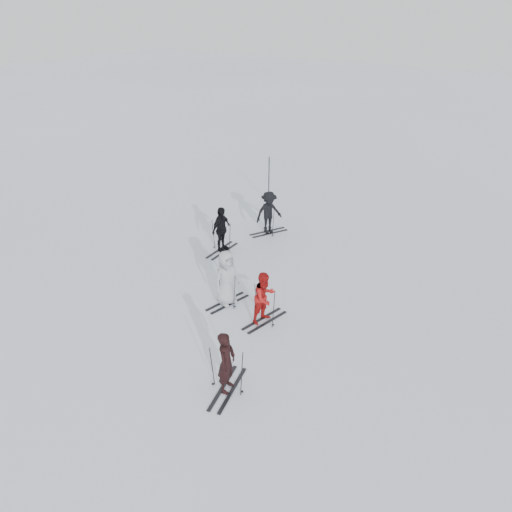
% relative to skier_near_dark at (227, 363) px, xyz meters
% --- Properties ---
extents(ground, '(120.00, 120.00, 0.00)m').
position_rel_skier_near_dark_xyz_m(ground, '(-2.32, 4.06, -0.88)').
color(ground, silver).
rests_on(ground, ground).
extents(skier_near_dark, '(0.55, 0.71, 1.75)m').
position_rel_skier_near_dark_xyz_m(skier_near_dark, '(0.00, 0.00, 0.00)').
color(skier_near_dark, black).
rests_on(skier_near_dark, ground).
extents(skier_red, '(0.82, 0.95, 1.70)m').
position_rel_skier_near_dark_xyz_m(skier_red, '(-0.78, 3.12, -0.02)').
color(skier_red, '#AE1513').
rests_on(skier_red, ground).
extents(skier_grey, '(0.81, 1.05, 1.90)m').
position_rel_skier_near_dark_xyz_m(skier_grey, '(-2.35, 3.32, 0.07)').
color(skier_grey, '#ABB0B5').
rests_on(skier_grey, ground).
extents(skier_uphill_left, '(0.45, 1.07, 1.83)m').
position_rel_skier_near_dark_xyz_m(skier_uphill_left, '(-4.71, 6.28, 0.04)').
color(skier_uphill_left, black).
rests_on(skier_uphill_left, ground).
extents(skier_uphill_far, '(1.18, 1.36, 1.83)m').
position_rel_skier_near_dark_xyz_m(skier_uphill_far, '(-4.01, 8.72, 0.04)').
color(skier_uphill_far, black).
rests_on(skier_uphill_far, ground).
extents(skis_near_dark, '(2.00, 1.34, 1.34)m').
position_rel_skier_near_dark_xyz_m(skis_near_dark, '(0.00, 0.00, -0.21)').
color(skis_near_dark, black).
rests_on(skis_near_dark, ground).
extents(skis_red, '(1.90, 1.30, 1.26)m').
position_rel_skier_near_dark_xyz_m(skis_red, '(-0.78, 3.12, -0.24)').
color(skis_red, black).
rests_on(skis_red, ground).
extents(skis_grey, '(1.84, 1.27, 1.22)m').
position_rel_skier_near_dark_xyz_m(skis_grey, '(-2.35, 3.32, -0.27)').
color(skis_grey, black).
rests_on(skis_grey, ground).
extents(skis_uphill_left, '(1.77, 0.94, 1.29)m').
position_rel_skier_near_dark_xyz_m(skis_uphill_left, '(-4.71, 6.28, -0.23)').
color(skis_uphill_left, black).
rests_on(skis_uphill_left, ground).
extents(skis_uphill_far, '(1.97, 1.67, 1.27)m').
position_rel_skier_near_dark_xyz_m(skis_uphill_far, '(-4.01, 8.72, -0.24)').
color(skis_uphill_far, black).
rests_on(skis_uphill_far, ground).
extents(piste_marker, '(0.06, 0.06, 2.22)m').
position_rel_skier_near_dark_xyz_m(piste_marker, '(-5.91, 11.87, 0.23)').
color(piste_marker, black).
rests_on(piste_marker, ground).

